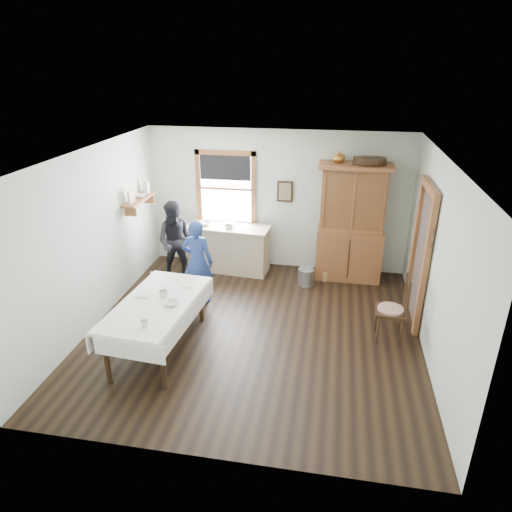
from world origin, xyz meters
name	(u,v)px	position (x,y,z in m)	size (l,w,h in m)	color
room	(254,250)	(0.00, 0.00, 1.35)	(5.01, 5.01, 2.70)	black
window	(226,184)	(-1.00, 2.47, 1.63)	(1.18, 0.07, 1.48)	white
doorway	(421,251)	(2.46, 0.85, 1.16)	(0.09, 1.14, 2.22)	#463932
wall_shelf	(140,197)	(-2.37, 1.54, 1.57)	(0.24, 1.00, 0.44)	#95532E
framed_picture	(285,192)	(0.15, 2.46, 1.55)	(0.30, 0.04, 0.40)	#321E11
rug_beater	(433,229)	(2.45, 0.30, 1.72)	(0.27, 0.27, 0.01)	black
work_counter	(229,248)	(-0.89, 2.10, 0.46)	(1.59, 0.60, 0.91)	tan
china_hutch	(351,223)	(1.42, 2.16, 1.09)	(1.28, 0.61, 2.19)	#95532E
dining_table	(158,325)	(-1.26, -0.69, 0.38)	(1.00, 1.90, 0.76)	white
spindle_chair	(391,308)	(2.02, 0.14, 0.52)	(0.48, 0.48, 1.04)	#321E11
pail	(306,277)	(0.67, 1.71, 0.16)	(0.29, 0.29, 0.32)	#9C9EA4
wicker_basket	(329,274)	(1.08, 2.03, 0.09)	(0.32, 0.22, 0.19)	#A4854A
woman_blue	(198,265)	(-1.11, 0.77, 0.68)	(0.50, 0.33, 1.37)	navy
figure_dark	(177,245)	(-1.73, 1.52, 0.71)	(0.69, 0.54, 1.42)	black
table_cup_a	(163,294)	(-1.22, -0.52, 0.81)	(0.12, 0.12, 0.10)	silver
table_cup_b	(144,324)	(-1.17, -1.32, 0.81)	(0.10, 0.10, 0.10)	silver
table_bowl	(172,303)	(-1.02, -0.72, 0.79)	(0.22, 0.22, 0.06)	silver
counter_book	(224,224)	(-1.00, 2.21, 0.92)	(0.17, 0.23, 0.02)	#77664F
counter_bowl	(205,224)	(-1.34, 2.08, 0.94)	(0.21, 0.21, 0.07)	silver
shelf_bowl	(140,196)	(-2.37, 1.55, 1.60)	(0.22, 0.22, 0.05)	silver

